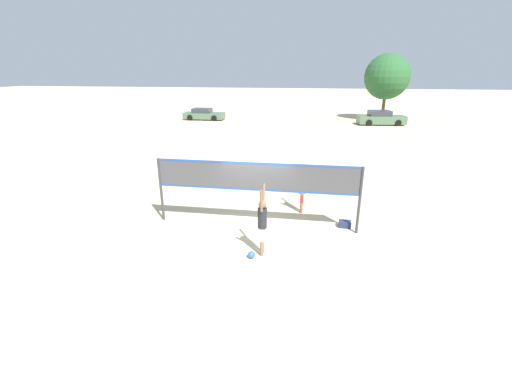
# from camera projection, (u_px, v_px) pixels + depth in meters

# --- Properties ---
(ground_plane) EXTENTS (200.00, 200.00, 0.00)m
(ground_plane) POSITION_uv_depth(u_px,v_px,m) (256.00, 226.00, 12.66)
(ground_plane) COLOR beige
(volleyball_net) EXTENTS (7.30, 0.10, 2.42)m
(volleyball_net) POSITION_uv_depth(u_px,v_px,m) (256.00, 181.00, 12.07)
(volleyball_net) COLOR #38383D
(volleyball_net) RESTS_ON ground_plane
(player_spiker) EXTENTS (0.28, 0.72, 2.23)m
(player_spiker) POSITION_uv_depth(u_px,v_px,m) (262.00, 220.00, 10.33)
(player_spiker) COLOR #8C664C
(player_spiker) RESTS_ON ground_plane
(player_blocker) EXTENTS (0.28, 0.68, 1.96)m
(player_blocker) POSITION_uv_depth(u_px,v_px,m) (302.00, 188.00, 13.55)
(player_blocker) COLOR #8C664C
(player_blocker) RESTS_ON ground_plane
(volleyball) EXTENTS (0.23, 0.23, 0.23)m
(volleyball) POSITION_uv_depth(u_px,v_px,m) (251.00, 255.00, 10.46)
(volleyball) COLOR blue
(volleyball) RESTS_ON ground_plane
(gear_bag) EXTENTS (0.42, 0.30, 0.24)m
(gear_bag) POSITION_uv_depth(u_px,v_px,m) (345.00, 224.00, 12.53)
(gear_bag) COLOR navy
(gear_bag) RESTS_ON ground_plane
(parked_car_near) EXTENTS (4.57, 1.94, 1.29)m
(parked_car_near) POSITION_uv_depth(u_px,v_px,m) (204.00, 115.00, 39.26)
(parked_car_near) COLOR #4C6B4C
(parked_car_near) RESTS_ON ground_plane
(parked_car_mid) EXTENTS (4.95, 2.33, 1.47)m
(parked_car_mid) POSITION_uv_depth(u_px,v_px,m) (381.00, 118.00, 35.62)
(parked_car_mid) COLOR #4C6B4C
(parked_car_mid) RESTS_ON ground_plane
(tree_left_cluster) EXTENTS (4.92, 4.92, 7.18)m
(tree_left_cluster) POSITION_uv_depth(u_px,v_px,m) (387.00, 77.00, 37.74)
(tree_left_cluster) COLOR brown
(tree_left_cluster) RESTS_ON ground_plane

